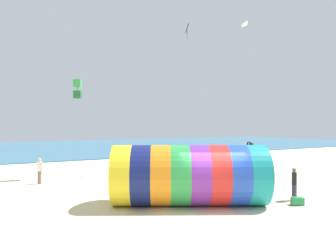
# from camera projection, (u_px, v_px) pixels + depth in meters

# --- Properties ---
(ground_plane) EXTENTS (120.00, 120.00, 0.00)m
(ground_plane) POSITION_uv_depth(u_px,v_px,m) (209.00, 209.00, 14.45)
(ground_plane) COLOR beige
(sea) EXTENTS (120.00, 40.00, 0.10)m
(sea) POSITION_uv_depth(u_px,v_px,m) (50.00, 148.00, 50.84)
(sea) COLOR teal
(sea) RESTS_ON ground
(giant_inflatable_tube) EXTENTS (7.46, 5.74, 2.77)m
(giant_inflatable_tube) POSITION_uv_depth(u_px,v_px,m) (190.00, 175.00, 15.07)
(giant_inflatable_tube) COLOR yellow
(giant_inflatable_tube) RESTS_ON ground
(kite_handler) EXTENTS (0.42, 0.39, 1.60)m
(kite_handler) POSITION_uv_depth(u_px,v_px,m) (294.00, 184.00, 16.01)
(kite_handler) COLOR #383D56
(kite_handler) RESTS_ON ground
(kite_green_box) EXTENTS (0.66, 0.66, 1.41)m
(kite_green_box) POSITION_uv_depth(u_px,v_px,m) (78.00, 89.00, 22.92)
(kite_green_box) COLOR green
(kite_white_parafoil) EXTENTS (0.64, 0.91, 0.45)m
(kite_white_parafoil) POSITION_uv_depth(u_px,v_px,m) (244.00, 24.00, 19.98)
(kite_white_parafoil) COLOR white
(kite_black_diamond) EXTENTS (0.65, 0.76, 1.66)m
(kite_black_diamond) POSITION_uv_depth(u_px,v_px,m) (187.00, 28.00, 34.37)
(kite_black_diamond) COLOR black
(bystander_near_water) EXTENTS (0.39, 0.26, 1.63)m
(bystander_near_water) POSITION_uv_depth(u_px,v_px,m) (40.00, 171.00, 20.37)
(bystander_near_water) COLOR #726651
(bystander_near_water) RESTS_ON ground
(beach_flag) EXTENTS (0.47, 0.36, 2.70)m
(beach_flag) POSITION_uv_depth(u_px,v_px,m) (251.00, 146.00, 19.88)
(beach_flag) COLOR silver
(beach_flag) RESTS_ON ground
(cooler_box) EXTENTS (0.63, 0.56, 0.36)m
(cooler_box) POSITION_uv_depth(u_px,v_px,m) (297.00, 201.00, 15.07)
(cooler_box) COLOR #268C4C
(cooler_box) RESTS_ON ground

